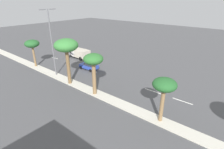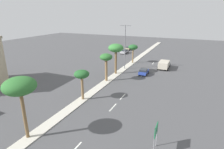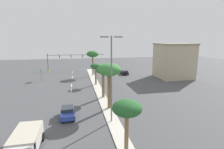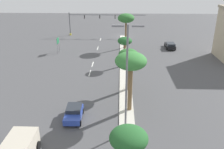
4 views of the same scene
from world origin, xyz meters
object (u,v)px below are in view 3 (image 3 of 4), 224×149
Objects in this scene: palm_tree_mid at (127,109)px; directional_road_sign at (41,72)px; palm_tree_rear at (93,54)px; palm_tree_trailing at (103,72)px; street_lamp_center at (111,74)px; palm_tree_center at (96,67)px; palm_tree_near at (109,71)px; traffic_signal_gantry at (66,59)px; sedan_black_near at (124,72)px; box_truck at (25,142)px; commercial_building at (174,61)px; sedan_blue_trailing at (68,112)px.

directional_road_sign is at bearing -68.47° from palm_tree_mid.
palm_tree_rear is 22.19m from palm_tree_trailing.
street_lamp_center is (0.03, -7.22, 2.04)m from palm_tree_mid.
palm_tree_near is (-0.43, 16.00, 1.79)m from palm_tree_center.
directional_road_sign is 0.28× the size of street_lamp_center.
traffic_signal_gantry reaches higher than directional_road_sign.
palm_tree_near reaches higher than palm_tree_center.
palm_tree_center is at bearing -90.47° from street_lamp_center.
sedan_black_near is (-10.88, -32.56, -6.02)m from street_lamp_center.
sedan_black_near is at bearing -118.82° from box_truck.
palm_tree_mid is at bearing 89.71° from palm_tree_center.
palm_tree_mid is (0.57, 12.04, -1.61)m from palm_tree_near.
palm_tree_near is 30.11m from sedan_black_near.
commercial_building is 24.64m from palm_tree_rear.
box_truck is (10.35, 9.77, -5.13)m from palm_tree_near.
traffic_signal_gantry is 50.02m from box_truck.
palm_tree_trailing is at bearing -123.49° from box_truck.
palm_tree_center is 0.87× the size of palm_tree_trailing.
traffic_signal_gantry is 45.78m from street_lamp_center.
palm_tree_trailing is (-14.58, 18.04, 2.82)m from directional_road_sign.
directional_road_sign reaches higher than sedan_blue_trailing.
street_lamp_center reaches higher than palm_tree_near.
street_lamp_center is (23.90, 24.88, 1.66)m from commercial_building.
directional_road_sign is at bearing -28.51° from palm_tree_center.
directional_road_sign is 0.42× the size of palm_tree_rear.
palm_tree_rear is 0.67× the size of street_lamp_center.
street_lamp_center is at bearing -153.09° from box_truck.
palm_tree_near is at bearing 121.73° from directional_road_sign.
palm_tree_near is at bearing 102.46° from traffic_signal_gantry.
palm_tree_center is 19.59m from sedan_blue_trailing.
palm_tree_center is at bearing 109.28° from traffic_signal_gantry.
palm_tree_trailing is at bearing 128.95° from directional_road_sign.
street_lamp_center reaches higher than sedan_black_near.
commercial_building is (-32.18, 20.08, 0.86)m from traffic_signal_gantry.
palm_tree_center is 0.90× the size of box_truck.
palm_tree_near is 12.16m from palm_tree_mid.
directional_road_sign is 23.36m from palm_tree_trailing.
palm_tree_rear is 11.91m from sedan_black_near.
palm_tree_near reaches higher than sedan_blue_trailing.
sedan_blue_trailing is (6.17, 18.21, -3.77)m from palm_tree_center.
directional_road_sign is at bearing -63.75° from street_lamp_center.
box_truck reaches higher than sedan_black_near.
palm_tree_near reaches higher than palm_tree_trailing.
commercial_building is 1.73× the size of box_truck.
traffic_signal_gantry is 1.84× the size of street_lamp_center.
street_lamp_center is at bearing 88.98° from palm_tree_rear.
palm_tree_center is at bearing -90.29° from palm_tree_mid.
palm_tree_center is 0.46× the size of street_lamp_center.
sedan_black_near is at bearing -170.92° from directional_road_sign.
palm_tree_near is at bearing 90.03° from palm_tree_rear.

